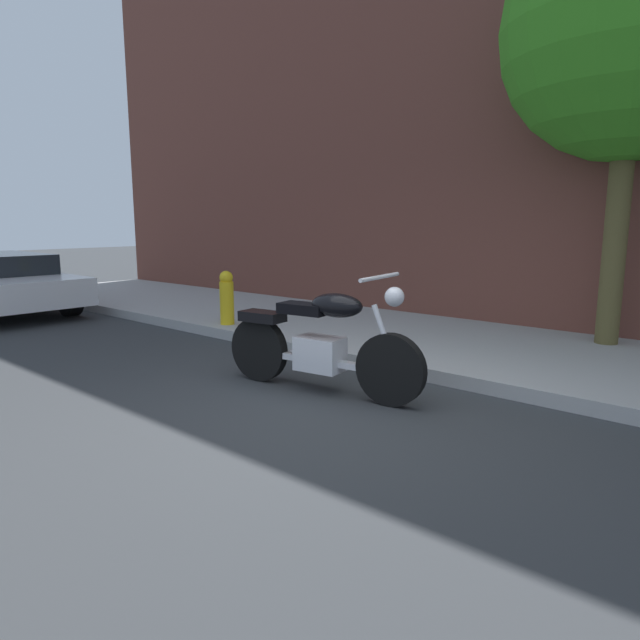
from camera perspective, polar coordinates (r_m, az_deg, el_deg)
The scene contains 5 objects.
ground_plane at distance 4.70m, azimuth 0.88°, elevation -9.80°, with size 60.00×60.00×0.00m, color #303335.
sidewalk at distance 7.05m, azimuth 16.01°, elevation -2.86°, with size 19.88×2.93×0.14m, color #9D9D9D.
motorcycle at distance 5.23m, azimuth 0.02°, elevation -2.31°, with size 2.10×0.70×1.14m.
street_tree at distance 7.76m, azimuth 29.38°, elevation 24.39°, with size 2.88×2.88×5.14m.
fire_hydrant at distance 8.08m, azimuth -9.46°, elevation 1.79°, with size 0.20×0.20×0.91m.
Camera 1 is at (2.83, -3.40, 1.60)m, focal length 31.42 mm.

